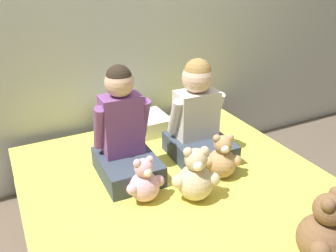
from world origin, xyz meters
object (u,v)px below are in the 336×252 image
(teddy_bear_at_foot_of_bed, at_px, (325,232))
(pillow_at_headboard, at_px, (134,126))
(teddy_bear_held_by_right_child, at_px, (222,159))
(teddy_bear_held_by_left_child, at_px, (145,182))
(child_on_left, at_px, (124,136))
(teddy_bear_between_children, at_px, (195,177))
(child_on_right, at_px, (198,119))
(bed, at_px, (188,223))

(teddy_bear_at_foot_of_bed, distance_m, pillow_at_headboard, 1.40)
(teddy_bear_held_by_right_child, height_order, pillow_at_headboard, teddy_bear_held_by_right_child)
(pillow_at_headboard, bearing_deg, teddy_bear_held_by_left_child, -107.51)
(child_on_left, height_order, teddy_bear_between_children, child_on_left)
(child_on_right, relative_size, teddy_bear_between_children, 2.06)
(bed, height_order, child_on_right, child_on_right)
(child_on_right, relative_size, pillow_at_headboard, 1.26)
(child_on_right, bearing_deg, bed, -125.02)
(bed, relative_size, child_on_left, 3.00)
(child_on_right, relative_size, teddy_bear_at_foot_of_bed, 1.85)
(teddy_bear_between_children, bearing_deg, teddy_bear_at_foot_of_bed, -47.36)
(pillow_at_headboard, bearing_deg, teddy_bear_held_by_right_child, -71.33)
(child_on_right, distance_m, teddy_bear_held_by_right_child, 0.30)
(teddy_bear_held_by_right_child, xyz_separation_m, teddy_bear_between_children, (-0.23, -0.11, 0.01))
(bed, height_order, teddy_bear_held_by_left_child, teddy_bear_held_by_left_child)
(child_on_right, xyz_separation_m, pillow_at_headboard, (-0.24, 0.44, -0.19))
(pillow_at_headboard, bearing_deg, child_on_left, -116.94)
(teddy_bear_held_by_left_child, bearing_deg, teddy_bear_at_foot_of_bed, -57.98)
(bed, xyz_separation_m, pillow_at_headboard, (0.00, 0.76, 0.26))
(bed, distance_m, pillow_at_headboard, 0.80)
(teddy_bear_held_by_left_child, height_order, teddy_bear_between_children, teddy_bear_between_children)
(teddy_bear_held_by_left_child, xyz_separation_m, teddy_bear_between_children, (0.23, -0.10, 0.02))
(teddy_bear_held_by_right_child, distance_m, pillow_at_headboard, 0.74)
(bed, bearing_deg, child_on_left, 125.07)
(teddy_bear_held_by_right_child, height_order, teddy_bear_at_foot_of_bed, teddy_bear_at_foot_of_bed)
(child_on_left, bearing_deg, teddy_bear_at_foot_of_bed, -62.49)
(child_on_left, distance_m, teddy_bear_at_foot_of_bed, 1.06)
(teddy_bear_between_children, bearing_deg, pillow_at_headboard, 110.10)
(child_on_left, xyz_separation_m, teddy_bear_held_by_right_child, (0.46, -0.26, -0.12))
(teddy_bear_at_foot_of_bed, bearing_deg, teddy_bear_between_children, 90.22)
(child_on_right, height_order, teddy_bear_held_by_left_child, child_on_right)
(child_on_left, relative_size, pillow_at_headboard, 1.31)
(child_on_right, xyz_separation_m, teddy_bear_held_by_left_child, (-0.46, -0.27, -0.14))
(pillow_at_headboard, bearing_deg, child_on_right, -61.33)
(teddy_bear_held_by_left_child, distance_m, teddy_bear_between_children, 0.25)
(teddy_bear_held_by_left_child, xyz_separation_m, pillow_at_headboard, (0.22, 0.71, -0.05))
(child_on_left, relative_size, child_on_right, 1.04)
(pillow_at_headboard, bearing_deg, teddy_bear_between_children, -89.54)
(teddy_bear_at_foot_of_bed, bearing_deg, child_on_left, 93.86)
(teddy_bear_held_by_left_child, relative_size, teddy_bear_held_by_right_child, 0.94)
(child_on_left, height_order, teddy_bear_held_by_right_child, child_on_left)
(teddy_bear_held_by_right_child, bearing_deg, pillow_at_headboard, 128.92)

